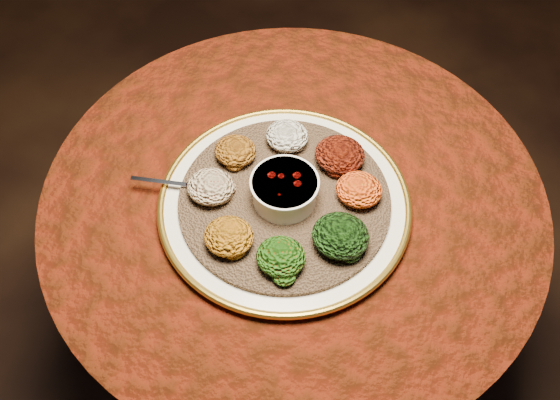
% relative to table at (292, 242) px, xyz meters
% --- Properties ---
extents(table, '(0.96, 0.96, 0.73)m').
position_rel_table_xyz_m(table, '(0.00, 0.00, 0.00)').
color(table, black).
rests_on(table, ground).
extents(platter, '(0.51, 0.51, 0.02)m').
position_rel_table_xyz_m(platter, '(-0.00, -0.04, 0.19)').
color(platter, silver).
rests_on(platter, table).
extents(injera, '(0.39, 0.39, 0.01)m').
position_rel_table_xyz_m(injera, '(-0.00, -0.04, 0.20)').
color(injera, brown).
rests_on(injera, platter).
extents(stew_bowl, '(0.12, 0.12, 0.05)m').
position_rel_table_xyz_m(stew_bowl, '(-0.00, -0.04, 0.24)').
color(stew_bowl, white).
rests_on(stew_bowl, injera).
extents(spoon, '(0.14, 0.04, 0.01)m').
position_rel_table_xyz_m(spoon, '(-0.18, -0.07, 0.21)').
color(spoon, silver).
rests_on(spoon, injera).
extents(portion_ayib, '(0.08, 0.08, 0.04)m').
position_rel_table_xyz_m(portion_ayib, '(-0.05, 0.09, 0.23)').
color(portion_ayib, white).
rests_on(portion_ayib, injera).
extents(portion_kitfo, '(0.10, 0.09, 0.05)m').
position_rel_table_xyz_m(portion_kitfo, '(0.06, 0.08, 0.23)').
color(portion_kitfo, black).
rests_on(portion_kitfo, injera).
extents(portion_tikil, '(0.08, 0.08, 0.04)m').
position_rel_table_xyz_m(portion_tikil, '(0.12, 0.01, 0.23)').
color(portion_tikil, '#A97B0E').
rests_on(portion_tikil, injera).
extents(portion_gomen, '(0.10, 0.09, 0.05)m').
position_rel_table_xyz_m(portion_gomen, '(0.12, -0.09, 0.23)').
color(portion_gomen, black).
rests_on(portion_gomen, injera).
extents(portion_mixveg, '(0.08, 0.08, 0.04)m').
position_rel_table_xyz_m(portion_mixveg, '(0.04, -0.17, 0.23)').
color(portion_mixveg, '#8E3A09').
rests_on(portion_mixveg, injera).
extents(portion_kik, '(0.09, 0.08, 0.04)m').
position_rel_table_xyz_m(portion_kik, '(-0.06, -0.16, 0.23)').
color(portion_kik, '#B2600F').
rests_on(portion_kik, injera).
extents(portion_timatim, '(0.09, 0.08, 0.04)m').
position_rel_table_xyz_m(portion_timatim, '(-0.13, -0.07, 0.23)').
color(portion_timatim, '#700706').
rests_on(portion_timatim, injera).
extents(portion_shiro, '(0.08, 0.08, 0.04)m').
position_rel_table_xyz_m(portion_shiro, '(-0.13, 0.02, 0.23)').
color(portion_shiro, '#8B5110').
rests_on(portion_shiro, injera).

